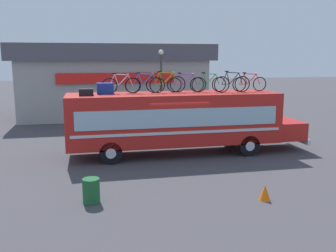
# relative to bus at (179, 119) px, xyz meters

# --- Properties ---
(ground_plane) EXTENTS (120.00, 120.00, 0.00)m
(ground_plane) POSITION_rel_bus_xyz_m (-0.26, -0.00, -1.61)
(ground_plane) COLOR #423F44
(bus) EXTENTS (10.93, 2.45, 2.78)m
(bus) POSITION_rel_bus_xyz_m (0.00, 0.00, 0.00)
(bus) COLOR red
(bus) RESTS_ON ground
(luggage_bag_1) EXTENTS (0.59, 0.54, 0.28)m
(luggage_bag_1) POSITION_rel_bus_xyz_m (-4.08, -0.21, 1.31)
(luggage_bag_1) COLOR black
(luggage_bag_1) RESTS_ON bus
(luggage_bag_2) EXTENTS (0.71, 0.55, 0.47)m
(luggage_bag_2) POSITION_rel_bus_xyz_m (-3.26, 0.35, 1.41)
(luggage_bag_2) COLOR #193899
(luggage_bag_2) RESTS_ON bus
(rooftop_bicycle_1) EXTENTS (1.69, 0.44, 0.91)m
(rooftop_bicycle_1) POSITION_rel_bus_xyz_m (-2.56, 0.38, 1.55)
(rooftop_bicycle_1) COLOR black
(rooftop_bicycle_1) RESTS_ON bus
(rooftop_bicycle_2) EXTENTS (1.78, 0.44, 0.93)m
(rooftop_bicycle_2) POSITION_rel_bus_xyz_m (-1.52, 0.25, 1.56)
(rooftop_bicycle_2) COLOR black
(rooftop_bicycle_2) RESTS_ON bus
(rooftop_bicycle_3) EXTENTS (1.82, 0.44, 0.97)m
(rooftop_bicycle_3) POSITION_rel_bus_xyz_m (-0.56, 0.35, 1.57)
(rooftop_bicycle_3) COLOR black
(rooftop_bicycle_3) RESTS_ON bus
(rooftop_bicycle_4) EXTENTS (1.74, 0.44, 0.90)m
(rooftop_bicycle_4) POSITION_rel_bus_xyz_m (0.37, 0.37, 1.55)
(rooftop_bicycle_4) COLOR black
(rooftop_bicycle_4) RESTS_ON bus
(rooftop_bicycle_5) EXTENTS (1.66, 0.44, 0.91)m
(rooftop_bicycle_5) POSITION_rel_bus_xyz_m (1.43, 0.22, 1.55)
(rooftop_bicycle_5) COLOR black
(rooftop_bicycle_5) RESTS_ON bus
(rooftop_bicycle_6) EXTENTS (1.72, 0.44, 0.98)m
(rooftop_bicycle_6) POSITION_rel_bus_xyz_m (2.39, -0.18, 1.57)
(rooftop_bicycle_6) COLOR black
(rooftop_bicycle_6) RESTS_ON bus
(rooftop_bicycle_7) EXTENTS (1.69, 0.44, 0.89)m
(rooftop_bicycle_7) POSITION_rel_bus_xyz_m (3.38, 0.12, 1.54)
(rooftop_bicycle_7) COLOR black
(rooftop_bicycle_7) RESTS_ON bus
(roadside_building) EXTENTS (14.15, 8.46, 5.26)m
(roadside_building) POSITION_rel_bus_xyz_m (-2.09, 13.25, 1.09)
(roadside_building) COLOR #9E9E99
(roadside_building) RESTS_ON ground
(trash_bin) EXTENTS (0.52, 0.52, 0.76)m
(trash_bin) POSITION_rel_bus_xyz_m (-4.02, -5.19, -1.23)
(trash_bin) COLOR #1E592D
(trash_bin) RESTS_ON ground
(traffic_cone) EXTENTS (0.36, 0.36, 0.49)m
(traffic_cone) POSITION_rel_bus_xyz_m (1.21, -6.11, -1.36)
(traffic_cone) COLOR orange
(traffic_cone) RESTS_ON ground
(street_lamp) EXTENTS (0.30, 0.30, 4.79)m
(street_lamp) POSITION_rel_bus_xyz_m (0.26, 5.65, 1.22)
(street_lamp) COLOR #38383D
(street_lamp) RESTS_ON ground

